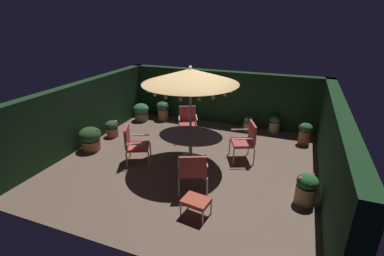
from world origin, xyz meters
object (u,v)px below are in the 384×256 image
patio_dining_table (191,140)px  potted_plant_left_far (305,133)px  patio_chair_southeast (188,120)px  potted_plant_left_near (306,189)px  potted_plant_right_near (112,128)px  potted_plant_back_center (141,111)px  potted_plant_back_left (163,109)px  potted_plant_right_far (90,138)px  patio_chair_north (134,143)px  potted_plant_back_right (249,123)px  patio_chair_east (246,139)px  patio_umbrella (190,76)px  patio_chair_northeast (193,169)px  ottoman_footrest (196,202)px  potted_plant_front_corner (275,123)px

patio_dining_table → potted_plant_left_far: (2.80, 2.17, -0.22)m
patio_chair_southeast → potted_plant_left_near: bearing=-32.5°
potted_plant_right_near → potted_plant_back_center: 1.62m
potted_plant_back_left → potted_plant_right_far: bearing=-105.4°
potted_plant_right_far → potted_plant_left_near: 5.77m
patio_chair_southeast → potted_plant_right_far: (-2.28, -1.76, -0.23)m
patio_chair_north → patio_chair_southeast: size_ratio=0.99×
potted_plant_back_left → potted_plant_right_near: 2.13m
potted_plant_back_right → patio_chair_east: bearing=-81.9°
potted_plant_right_far → patio_umbrella: bearing=8.5°
patio_chair_northeast → potted_plant_back_left: patio_chair_northeast is taller
potted_plant_left_near → potted_plant_back_center: bearing=151.3°
patio_chair_northeast → potted_plant_right_near: 3.97m
patio_chair_north → potted_plant_left_near: size_ratio=1.47×
patio_chair_east → ottoman_footrest: bearing=-99.3°
potted_plant_right_near → patio_umbrella: bearing=-11.4°
patio_umbrella → potted_plant_right_near: (-2.89, 0.59, -1.98)m
potted_plant_front_corner → potted_plant_right_near: bearing=-155.1°
ottoman_footrest → potted_plant_back_center: (-3.70, 4.26, 0.01)m
patio_dining_table → patio_chair_southeast: (-0.61, 1.33, 0.01)m
potted_plant_left_far → potted_plant_front_corner: 1.13m
patio_chair_northeast → potted_plant_left_far: (2.23, 3.51, -0.21)m
patio_chair_northeast → patio_umbrella: bearing=113.1°
patio_chair_east → potted_plant_back_left: (-3.41, 1.96, -0.21)m
potted_plant_back_center → potted_plant_back_left: bearing=25.3°
patio_umbrella → patio_chair_southeast: (-0.61, 1.33, -1.66)m
potted_plant_back_center → ottoman_footrest: bearing=-49.0°
potted_plant_back_left → potted_plant_right_far: 3.09m
patio_umbrella → potted_plant_back_center: bearing=141.7°
potted_plant_back_center → potted_plant_front_corner: 4.70m
patio_chair_southeast → potted_plant_back_left: bearing=140.2°
potted_plant_left_far → potted_plant_right_far: bearing=-155.5°
potted_plant_right_far → potted_plant_right_near: bearing=90.3°
potted_plant_front_corner → patio_chair_southeast: bearing=-149.2°
potted_plant_back_left → potted_plant_right_far: (-0.82, -2.98, -0.03)m
potted_plant_back_left → patio_chair_southeast: bearing=-39.8°
patio_chair_northeast → potted_plant_right_near: (-3.47, 1.93, -0.29)m
patio_dining_table → patio_umbrella: 1.67m
potted_plant_left_far → potted_plant_left_near: 3.05m
patio_chair_north → potted_plant_left_far: size_ratio=1.50×
patio_chair_east → potted_plant_left_far: patio_chair_east is taller
patio_dining_table → potted_plant_back_right: bearing=67.9°
ottoman_footrest → potted_plant_left_near: bearing=30.9°
potted_plant_back_left → potted_plant_front_corner: 3.95m
patio_dining_table → potted_plant_left_near: bearing=-17.2°
patio_chair_southeast → potted_plant_back_left: (-1.46, 1.22, -0.20)m
potted_plant_left_far → potted_plant_right_far: 6.26m
patio_chair_east → patio_chair_southeast: (-1.95, 0.74, -0.01)m
potted_plant_right_near → potted_plant_front_corner: bearing=24.9°
patio_chair_northeast → ottoman_footrest: bearing=-64.5°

